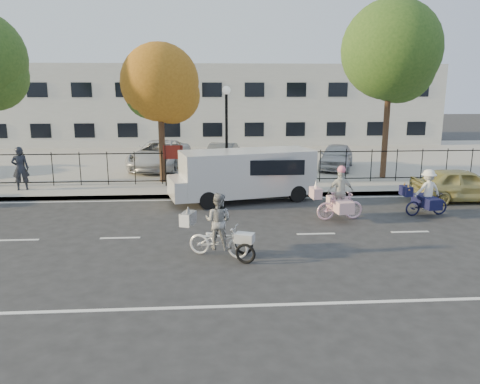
{
  "coord_description": "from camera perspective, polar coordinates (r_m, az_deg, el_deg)",
  "views": [
    {
      "loc": [
        -0.28,
        -13.67,
        4.51
      ],
      "look_at": [
        0.71,
        1.2,
        1.1
      ],
      "focal_mm": 35.0,
      "sensor_mm": 36.0,
      "label": 1
    }
  ],
  "objects": [
    {
      "name": "lamppost",
      "position": [
        20.53,
        -1.66,
        8.98
      ],
      "size": [
        0.36,
        0.36,
        4.33
      ],
      "color": "black",
      "rests_on": "sidewalk"
    },
    {
      "name": "street_sign",
      "position": [
        20.76,
        -8.14,
        4.19
      ],
      "size": [
        0.85,
        0.06,
        1.8
      ],
      "color": "black",
      "rests_on": "sidewalk"
    },
    {
      "name": "tree_east",
      "position": [
        23.58,
        18.2,
        15.59
      ],
      "size": [
        4.58,
        4.58,
        8.39
      ],
      "color": "#442D1D",
      "rests_on": "ground"
    },
    {
      "name": "tree_mid",
      "position": [
        21.62,
        -9.36,
        12.6
      ],
      "size": [
        3.52,
        3.48,
        6.38
      ],
      "color": "#442D1D",
      "rests_on": "ground"
    },
    {
      "name": "lot_car_b",
      "position": [
        25.43,
        -9.74,
        4.52
      ],
      "size": [
        3.33,
        5.66,
        1.48
      ],
      "primitive_type": "imported",
      "rotation": [
        0.0,
        0.0,
        -0.17
      ],
      "color": "silver",
      "rests_on": "parking_lot"
    },
    {
      "name": "white_van",
      "position": [
        18.54,
        0.55,
        2.31
      ],
      "size": [
        5.99,
        3.04,
        2.01
      ],
      "rotation": [
        0.0,
        0.0,
        0.23
      ],
      "color": "silver",
      "rests_on": "ground"
    },
    {
      "name": "iron_fence",
      "position": [
        21.18,
        -3.02,
        3.06
      ],
      "size": [
        58.0,
        0.06,
        1.5
      ],
      "primitive_type": null,
      "color": "black",
      "rests_on": "sidewalk"
    },
    {
      "name": "parking_lot",
      "position": [
        29.01,
        -3.24,
        4.07
      ],
      "size": [
        60.0,
        15.6,
        0.15
      ],
      "primitive_type": "cube",
      "color": "#A8A399",
      "rests_on": "ground"
    },
    {
      "name": "sidewalk",
      "position": [
        20.26,
        -2.94,
        0.23
      ],
      "size": [
        60.0,
        2.2,
        0.15
      ],
      "primitive_type": "cube",
      "color": "#A8A399",
      "rests_on": "ground"
    },
    {
      "name": "unicorn_bike",
      "position": [
        16.27,
        12.0,
        -0.96
      ],
      "size": [
        1.88,
        1.32,
        1.88
      ],
      "rotation": [
        0.0,
        0.0,
        1.67
      ],
      "color": "#FFC2DC",
      "rests_on": "ground"
    },
    {
      "name": "ground",
      "position": [
        14.4,
        -2.53,
        -5.38
      ],
      "size": [
        120.0,
        120.0,
        0.0
      ],
      "primitive_type": "plane",
      "color": "#333334"
    },
    {
      "name": "road_markings",
      "position": [
        14.39,
        -2.53,
        -5.36
      ],
      "size": [
        60.0,
        9.52,
        0.01
      ],
      "primitive_type": null,
      "color": "silver",
      "rests_on": "ground"
    },
    {
      "name": "zebra_trike",
      "position": [
        12.56,
        -2.62,
        -4.91
      ],
      "size": [
        2.02,
        1.37,
        1.75
      ],
      "rotation": [
        0.0,
        0.0,
        1.2
      ],
      "color": "white",
      "rests_on": "ground"
    },
    {
      "name": "curb",
      "position": [
        19.24,
        -2.89,
        -0.46
      ],
      "size": [
        60.0,
        0.1,
        0.15
      ],
      "primitive_type": "cube",
      "color": "#A8A399",
      "rests_on": "ground"
    },
    {
      "name": "bull_bike",
      "position": [
        17.74,
        21.77,
        -0.59
      ],
      "size": [
        1.8,
        1.24,
        1.65
      ],
      "rotation": [
        0.0,
        0.0,
        1.68
      ],
      "color": "black",
      "rests_on": "ground"
    },
    {
      "name": "building",
      "position": [
        38.7,
        -3.47,
        10.63
      ],
      "size": [
        34.0,
        10.0,
        6.0
      ],
      "primitive_type": "cube",
      "color": "silver",
      "rests_on": "ground"
    },
    {
      "name": "lot_car_c",
      "position": [
        25.28,
        -2.3,
        4.42
      ],
      "size": [
        2.22,
        4.11,
        1.29
      ],
      "primitive_type": "imported",
      "rotation": [
        0.0,
        0.0,
        -0.23
      ],
      "color": "#515659",
      "rests_on": "parking_lot"
    },
    {
      "name": "gold_sedan",
      "position": [
        20.48,
        25.42,
        0.81
      ],
      "size": [
        3.95,
        1.66,
        1.33
      ],
      "primitive_type": "imported",
      "rotation": [
        0.0,
        0.0,
        1.55
      ],
      "color": "tan",
      "rests_on": "ground"
    },
    {
      "name": "pedestrian",
      "position": [
        21.87,
        -25.2,
        2.63
      ],
      "size": [
        0.78,
        0.63,
        1.86
      ],
      "primitive_type": "imported",
      "rotation": [
        0.0,
        0.0,
        3.46
      ],
      "color": "black",
      "rests_on": "sidewalk"
    },
    {
      "name": "lot_car_d",
      "position": [
        25.52,
        11.66,
        4.29
      ],
      "size": [
        2.84,
        4.18,
        1.32
      ],
      "primitive_type": "imported",
      "rotation": [
        0.0,
        0.0,
        -0.36
      ],
      "color": "#B7B9C0",
      "rests_on": "parking_lot"
    }
  ]
}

